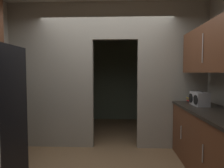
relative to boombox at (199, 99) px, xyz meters
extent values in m
cube|color=#9E998C|center=(-2.61, 0.58, 0.36)|extent=(1.63, 0.12, 2.79)
cube|color=#9E998C|center=(-0.29, 0.58, 0.36)|extent=(1.30, 0.12, 2.79)
cube|color=#9E998C|center=(-1.37, 0.58, 1.40)|extent=(0.86, 0.12, 0.70)
cube|color=slate|center=(-1.53, 2.89, 0.36)|extent=(3.79, 0.10, 2.79)
cube|color=slate|center=(-3.38, 1.74, 0.36)|extent=(0.10, 2.30, 2.79)
cube|color=slate|center=(0.31, 1.74, 0.36)|extent=(0.10, 2.30, 2.79)
cube|color=brown|center=(0.03, -0.42, -0.59)|extent=(0.61, 1.87, 0.89)
cube|color=black|center=(0.03, -0.42, -0.13)|extent=(0.65, 1.87, 0.04)
cylinder|color=#B7BABC|center=(-0.28, -0.84, -0.55)|extent=(0.01, 0.01, 0.22)
cylinder|color=#B7BABC|center=(-0.28, -0.01, -0.55)|extent=(0.01, 0.01, 0.22)
cube|color=brown|center=(0.03, -0.42, 0.76)|extent=(0.34, 1.68, 0.67)
cylinder|color=#B7BABC|center=(-0.15, -0.42, 0.76)|extent=(0.01, 0.01, 0.40)
cube|color=#B2B2B7|center=(0.00, 0.00, 0.00)|extent=(0.20, 0.34, 0.22)
cylinder|color=#262626|center=(0.00, 0.00, 0.13)|extent=(0.02, 0.24, 0.02)
cylinder|color=black|center=(-0.10, -0.10, 0.00)|extent=(0.01, 0.15, 0.15)
cylinder|color=black|center=(-0.10, 0.10, 0.00)|extent=(0.01, 0.15, 0.15)
cube|color=black|center=(0.01, 0.40, -0.10)|extent=(0.10, 0.14, 0.01)
cube|color=red|center=(0.01, 0.40, -0.08)|extent=(0.12, 0.15, 0.02)
cube|color=#388C47|center=(0.03, 0.41, -0.06)|extent=(0.12, 0.16, 0.02)
cube|color=gold|center=(0.01, 0.40, -0.04)|extent=(0.11, 0.16, 0.02)
cube|color=#2D609E|center=(0.02, 0.40, -0.03)|extent=(0.10, 0.14, 0.01)
camera|label=1|loc=(-1.28, -3.13, 0.42)|focal=30.89mm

